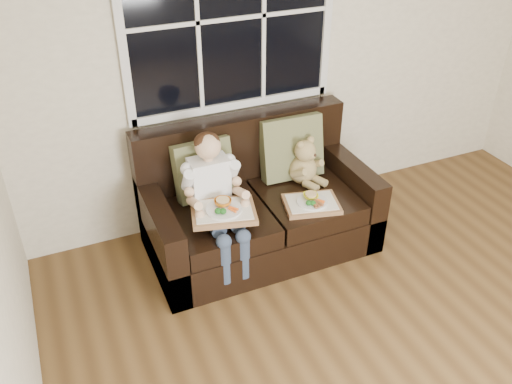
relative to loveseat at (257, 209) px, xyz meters
name	(u,v)px	position (x,y,z in m)	size (l,w,h in m)	color
window_back	(231,18)	(0.00, 0.46, 1.34)	(1.62, 0.04, 1.37)	black
loveseat	(257,209)	(0.00, 0.00, 0.00)	(1.70, 0.92, 0.96)	black
pillow_left	(203,169)	(-0.36, 0.15, 0.36)	(0.45, 0.24, 0.45)	olive
pillow_right	(291,148)	(0.36, 0.15, 0.39)	(0.50, 0.24, 0.51)	olive
child	(214,190)	(-0.38, -0.12, 0.35)	(0.40, 0.60, 0.91)	white
teddy_bear	(304,164)	(0.41, 0.02, 0.29)	(0.28, 0.33, 0.39)	tan
tray_left	(223,211)	(-0.37, -0.28, 0.27)	(0.51, 0.43, 0.10)	#925E42
tray_right	(312,203)	(0.30, -0.31, 0.17)	(0.46, 0.39, 0.09)	#925E42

